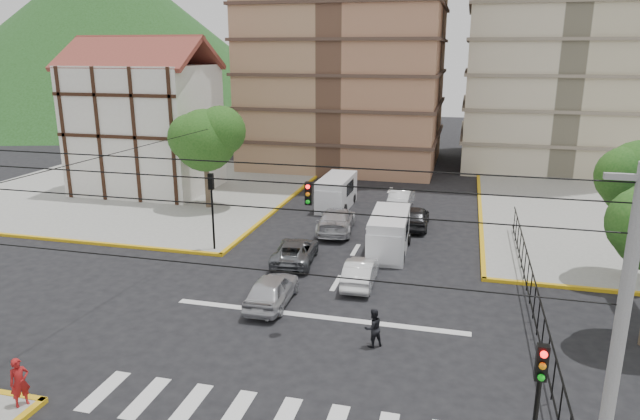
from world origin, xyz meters
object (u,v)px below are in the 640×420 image
(traffic_light_se, at_px, (537,399))
(van_left_lane, at_px, (336,193))
(pedestrian_sw_corner, at_px, (20,382))
(car_silver_front_left, at_px, (272,290))
(traffic_light_nw, at_px, (212,199))
(van_right_lane, at_px, (388,235))
(pedestrian_crosswalk, at_px, (373,328))
(car_white_front_right, at_px, (360,272))

(traffic_light_se, bearing_deg, van_left_lane, 112.54)
(van_left_lane, relative_size, pedestrian_sw_corner, 3.13)
(van_left_lane, xyz_separation_m, car_silver_front_left, (0.82, -16.57, -0.40))
(traffic_light_nw, distance_m, van_right_lane, 10.11)
(pedestrian_sw_corner, xyz_separation_m, pedestrian_crosswalk, (10.25, 6.78, -0.19))
(pedestrian_crosswalk, bearing_deg, car_silver_front_left, -66.38)
(van_right_lane, relative_size, van_left_lane, 1.00)
(van_left_lane, xyz_separation_m, car_white_front_right, (4.29, -13.34, -0.46))
(van_left_lane, distance_m, pedestrian_crosswalk, 20.08)
(traffic_light_se, bearing_deg, car_white_front_right, 117.08)
(car_white_front_right, height_order, pedestrian_sw_corner, pedestrian_sw_corner)
(traffic_light_nw, distance_m, pedestrian_crosswalk, 13.76)
(traffic_light_nw, height_order, pedestrian_sw_corner, traffic_light_nw)
(traffic_light_se, height_order, car_white_front_right, traffic_light_se)
(car_silver_front_left, relative_size, car_white_front_right, 1.06)
(van_right_lane, height_order, pedestrian_sw_corner, van_right_lane)
(van_left_lane, bearing_deg, traffic_light_nw, -112.55)
(car_white_front_right, distance_m, pedestrian_crosswalk, 6.08)
(pedestrian_crosswalk, bearing_deg, traffic_light_nw, -77.71)
(traffic_light_se, height_order, van_right_lane, traffic_light_se)
(van_right_lane, bearing_deg, traffic_light_nw, -170.41)
(traffic_light_se, relative_size, car_silver_front_left, 1.05)
(pedestrian_sw_corner, bearing_deg, pedestrian_crosswalk, -23.29)
(van_right_lane, bearing_deg, traffic_light_se, -73.74)
(van_right_lane, distance_m, van_left_lane, 10.00)
(traffic_light_nw, bearing_deg, car_white_front_right, -16.44)
(van_left_lane, bearing_deg, car_white_front_right, -71.03)
(van_left_lane, distance_m, pedestrian_sw_corner, 26.36)
(van_left_lane, xyz_separation_m, pedestrian_crosswalk, (5.86, -19.21, -0.33))
(pedestrian_crosswalk, bearing_deg, van_left_lane, -111.83)
(car_silver_front_left, xyz_separation_m, pedestrian_crosswalk, (5.04, -2.63, 0.06))
(traffic_light_se, xyz_separation_m, car_silver_front_left, (-10.09, 9.72, -2.40))
(car_white_front_right, relative_size, pedestrian_sw_corner, 2.42)
(traffic_light_nw, height_order, car_white_front_right, traffic_light_nw)
(pedestrian_sw_corner, bearing_deg, car_silver_front_left, 4.25)
(van_left_lane, bearing_deg, car_silver_front_left, -86.01)
(car_silver_front_left, height_order, car_white_front_right, car_silver_front_left)
(car_silver_front_left, bearing_deg, traffic_light_nw, -48.16)
(car_silver_front_left, height_order, pedestrian_sw_corner, pedestrian_sw_corner)
(traffic_light_nw, distance_m, pedestrian_sw_corner, 15.45)
(van_left_lane, distance_m, car_white_front_right, 14.02)
(traffic_light_se, bearing_deg, traffic_light_nw, 135.00)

